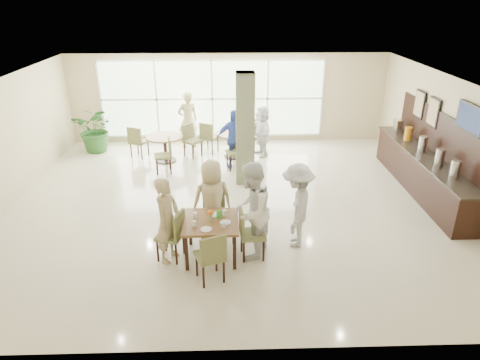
{
  "coord_description": "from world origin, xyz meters",
  "views": [
    {
      "loc": [
        -0.04,
        -8.94,
        4.54
      ],
      "look_at": [
        0.2,
        -1.2,
        1.1
      ],
      "focal_mm": 32.0,
      "sensor_mm": 36.0,
      "label": 1
    }
  ],
  "objects_px": {
    "round_table_right": "(234,138)",
    "adult_standing": "(188,120)",
    "teen_standing": "(297,206)",
    "adult_a": "(234,139)",
    "main_table": "(211,225)",
    "potted_plant": "(96,129)",
    "round_table_left": "(165,142)",
    "adult_b": "(262,131)",
    "teen_right": "(251,211)",
    "teen_left": "(167,220)",
    "buffet_counter": "(423,170)",
    "teen_far": "(212,200)"
  },
  "relations": [
    {
      "from": "round_table_right",
      "to": "adult_standing",
      "type": "distance_m",
      "value": 1.69
    },
    {
      "from": "teen_standing",
      "to": "adult_a",
      "type": "relative_size",
      "value": 1.02
    },
    {
      "from": "main_table",
      "to": "potted_plant",
      "type": "relative_size",
      "value": 0.7
    },
    {
      "from": "adult_standing",
      "to": "round_table_left",
      "type": "bearing_deg",
      "value": 42.98
    },
    {
      "from": "adult_b",
      "to": "potted_plant",
      "type": "bearing_deg",
      "value": -112.51
    },
    {
      "from": "round_table_right",
      "to": "potted_plant",
      "type": "height_order",
      "value": "potted_plant"
    },
    {
      "from": "teen_right",
      "to": "round_table_left",
      "type": "bearing_deg",
      "value": -134.87
    },
    {
      "from": "teen_standing",
      "to": "adult_a",
      "type": "bearing_deg",
      "value": -152.42
    },
    {
      "from": "main_table",
      "to": "teen_left",
      "type": "height_order",
      "value": "teen_left"
    },
    {
      "from": "buffet_counter",
      "to": "teen_left",
      "type": "height_order",
      "value": "buffet_counter"
    },
    {
      "from": "round_table_left",
      "to": "adult_standing",
      "type": "bearing_deg",
      "value": 63.75
    },
    {
      "from": "teen_left",
      "to": "teen_right",
      "type": "height_order",
      "value": "teen_right"
    },
    {
      "from": "main_table",
      "to": "teen_standing",
      "type": "height_order",
      "value": "teen_standing"
    },
    {
      "from": "potted_plant",
      "to": "adult_b",
      "type": "height_order",
      "value": "adult_b"
    },
    {
      "from": "potted_plant",
      "to": "teen_left",
      "type": "relative_size",
      "value": 0.88
    },
    {
      "from": "teen_right",
      "to": "round_table_right",
      "type": "bearing_deg",
      "value": -156.77
    },
    {
      "from": "round_table_right",
      "to": "teen_left",
      "type": "distance_m",
      "value": 5.43
    },
    {
      "from": "adult_b",
      "to": "adult_standing",
      "type": "xyz_separation_m",
      "value": [
        -2.23,
        0.77,
        0.13
      ]
    },
    {
      "from": "main_table",
      "to": "buffet_counter",
      "type": "bearing_deg",
      "value": 28.16
    },
    {
      "from": "teen_far",
      "to": "teen_left",
      "type": "bearing_deg",
      "value": 28.13
    },
    {
      "from": "buffet_counter",
      "to": "teen_right",
      "type": "relative_size",
      "value": 2.56
    },
    {
      "from": "potted_plant",
      "to": "buffet_counter",
      "type": "bearing_deg",
      "value": -19.67
    },
    {
      "from": "teen_far",
      "to": "main_table",
      "type": "bearing_deg",
      "value": 72.43
    },
    {
      "from": "teen_standing",
      "to": "adult_b",
      "type": "height_order",
      "value": "teen_standing"
    },
    {
      "from": "potted_plant",
      "to": "adult_a",
      "type": "distance_m",
      "value": 4.37
    },
    {
      "from": "main_table",
      "to": "teen_far",
      "type": "xyz_separation_m",
      "value": [
        0.01,
        0.72,
        0.15
      ]
    },
    {
      "from": "main_table",
      "to": "teen_far",
      "type": "bearing_deg",
      "value": 89.33
    },
    {
      "from": "round_table_left",
      "to": "teen_far",
      "type": "relative_size",
      "value": 0.64
    },
    {
      "from": "round_table_right",
      "to": "teen_left",
      "type": "bearing_deg",
      "value": -103.69
    },
    {
      "from": "buffet_counter",
      "to": "teen_far",
      "type": "distance_m",
      "value": 5.43
    },
    {
      "from": "round_table_right",
      "to": "potted_plant",
      "type": "bearing_deg",
      "value": 171.81
    },
    {
      "from": "potted_plant",
      "to": "teen_standing",
      "type": "distance_m",
      "value": 7.56
    },
    {
      "from": "round_table_left",
      "to": "teen_right",
      "type": "relative_size",
      "value": 0.57
    },
    {
      "from": "round_table_left",
      "to": "adult_standing",
      "type": "distance_m",
      "value": 1.35
    },
    {
      "from": "buffet_counter",
      "to": "teen_far",
      "type": "relative_size",
      "value": 2.89
    },
    {
      "from": "round_table_right",
      "to": "adult_b",
      "type": "relative_size",
      "value": 0.74
    },
    {
      "from": "round_table_left",
      "to": "main_table",
      "type": "bearing_deg",
      "value": -73.38
    },
    {
      "from": "round_table_left",
      "to": "teen_standing",
      "type": "xyz_separation_m",
      "value": [
        3.09,
        -4.55,
        0.27
      ]
    },
    {
      "from": "round_table_right",
      "to": "teen_far",
      "type": "bearing_deg",
      "value": -96.46
    },
    {
      "from": "main_table",
      "to": "teen_far",
      "type": "distance_m",
      "value": 0.74
    },
    {
      "from": "round_table_right",
      "to": "adult_a",
      "type": "height_order",
      "value": "adult_a"
    },
    {
      "from": "teen_standing",
      "to": "potted_plant",
      "type": "bearing_deg",
      "value": -123.9
    },
    {
      "from": "round_table_left",
      "to": "teen_far",
      "type": "bearing_deg",
      "value": -70.62
    },
    {
      "from": "adult_b",
      "to": "teen_right",
      "type": "bearing_deg",
      "value": -23.54
    },
    {
      "from": "round_table_right",
      "to": "buffet_counter",
      "type": "height_order",
      "value": "buffet_counter"
    },
    {
      "from": "buffet_counter",
      "to": "main_table",
      "type": "bearing_deg",
      "value": -151.84
    },
    {
      "from": "adult_standing",
      "to": "round_table_right",
      "type": "bearing_deg",
      "value": 126.88
    },
    {
      "from": "adult_a",
      "to": "teen_left",
      "type": "bearing_deg",
      "value": -100.41
    },
    {
      "from": "round_table_right",
      "to": "main_table",
      "type": "bearing_deg",
      "value": -95.66
    },
    {
      "from": "potted_plant",
      "to": "adult_b",
      "type": "distance_m",
      "value": 5.0
    }
  ]
}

